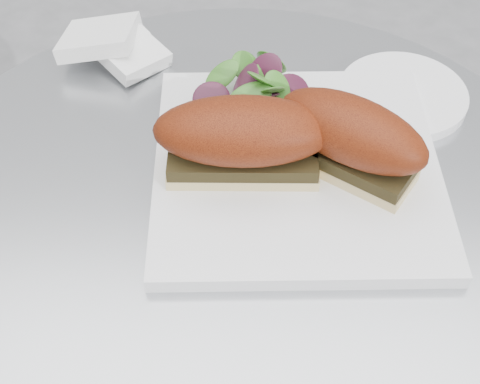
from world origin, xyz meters
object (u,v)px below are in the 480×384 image
(sandwich_left, at_px, (243,138))
(saucer, at_px, (403,95))
(sandwich_right, at_px, (351,137))
(plate, at_px, (296,167))

(sandwich_left, relative_size, saucer, 1.18)
(sandwich_right, height_order, saucer, sandwich_right)
(sandwich_left, xyz_separation_m, sandwich_right, (0.10, 0.00, 0.00))
(plate, xyz_separation_m, sandwich_right, (0.05, -0.01, 0.05))
(sandwich_left, bearing_deg, plate, 10.98)
(sandwich_left, relative_size, sandwich_right, 1.03)
(sandwich_right, bearing_deg, plate, -156.97)
(sandwich_right, distance_m, saucer, 0.15)
(plate, height_order, sandwich_left, sandwich_left)
(saucer, bearing_deg, sandwich_right, -121.43)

